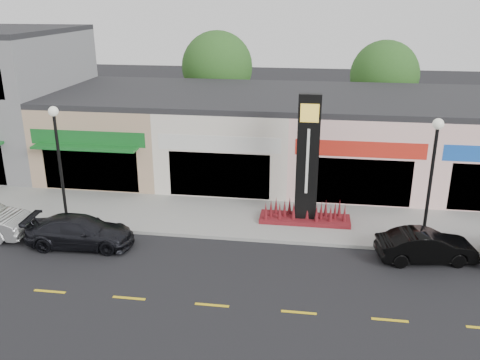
{
  "coord_description": "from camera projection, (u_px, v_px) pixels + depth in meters",
  "views": [
    {
      "loc": [
        3.15,
        -17.76,
        10.07
      ],
      "look_at": [
        -0.04,
        4.0,
        2.11
      ],
      "focal_mm": 38.0,
      "sensor_mm": 36.0,
      "label": 1
    }
  ],
  "objects": [
    {
      "name": "shop_pink_w",
      "position": [
        353.0,
        137.0,
        29.49
      ],
      "size": [
        7.0,
        10.01,
        4.8
      ],
      "color": "#FBC8BF",
      "rests_on": "ground"
    },
    {
      "name": "tree_rear_mid",
      "position": [
        384.0,
        75.0,
        35.78
      ],
      "size": [
        4.8,
        4.8,
        7.29
      ],
      "color": "#382619",
      "rests_on": "ground"
    },
    {
      "name": "ground",
      "position": [
        227.0,
        263.0,
        20.38
      ],
      "size": [
        120.0,
        120.0,
        0.0
      ],
      "primitive_type": "plane",
      "color": "black",
      "rests_on": "ground"
    },
    {
      "name": "car_dark_sedan",
      "position": [
        80.0,
        232.0,
        21.59
      ],
      "size": [
        2.09,
        4.64,
        1.32
      ],
      "primitive_type": "imported",
      "rotation": [
        0.0,
        0.0,
        1.62
      ],
      "color": "black",
      "rests_on": "ground"
    },
    {
      "name": "lamp_west_near",
      "position": [
        59.0,
        154.0,
        22.62
      ],
      "size": [
        0.44,
        0.44,
        5.47
      ],
      "color": "black",
      "rests_on": "sidewalk"
    },
    {
      "name": "tree_rear_west",
      "position": [
        217.0,
        67.0,
        37.3
      ],
      "size": [
        5.2,
        5.2,
        7.83
      ],
      "color": "#382619",
      "rests_on": "ground"
    },
    {
      "name": "curb",
      "position": [
        235.0,
        238.0,
        22.31
      ],
      "size": [
        52.0,
        0.2,
        0.15
      ],
      "primitive_type": "cube",
      "color": "gray",
      "rests_on": "ground"
    },
    {
      "name": "sidewalk",
      "position": [
        242.0,
        217.0,
        24.4
      ],
      "size": [
        52.0,
        4.3,
        0.15
      ],
      "primitive_type": "cube",
      "color": "gray",
      "rests_on": "ground"
    },
    {
      "name": "lamp_east_near",
      "position": [
        432.0,
        171.0,
        20.44
      ],
      "size": [
        0.44,
        0.44,
        5.47
      ],
      "color": "black",
      "rests_on": "sidewalk"
    },
    {
      "name": "shop_pink_e",
      "position": [
        480.0,
        142.0,
        28.54
      ],
      "size": [
        7.0,
        10.01,
        4.8
      ],
      "color": "#FBC8BF",
      "rests_on": "ground"
    },
    {
      "name": "shop_cream",
      "position": [
        234.0,
        133.0,
        30.45
      ],
      "size": [
        7.0,
        10.01,
        4.8
      ],
      "color": "beige",
      "rests_on": "ground"
    },
    {
      "name": "shop_beige",
      "position": [
        122.0,
        128.0,
        31.39
      ],
      "size": [
        7.0,
        10.85,
        4.8
      ],
      "color": "tan",
      "rests_on": "ground"
    },
    {
      "name": "pylon_sign",
      "position": [
        307.0,
        179.0,
        23.11
      ],
      "size": [
        4.2,
        1.3,
        6.0
      ],
      "color": "#5D0F20",
      "rests_on": "sidewalk"
    },
    {
      "name": "car_black_conv",
      "position": [
        426.0,
        246.0,
        20.36
      ],
      "size": [
        1.95,
        4.05,
        1.28
      ],
      "primitive_type": "imported",
      "rotation": [
        0.0,
        0.0,
        1.73
      ],
      "color": "black",
      "rests_on": "ground"
    }
  ]
}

